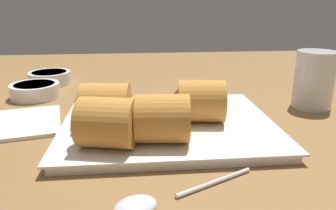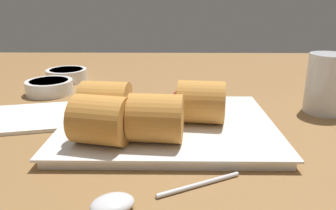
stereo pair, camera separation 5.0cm
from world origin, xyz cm
name	(u,v)px [view 1 (the left image)]	position (x,y,z in cm)	size (l,w,h in cm)	color
table_surface	(170,129)	(0.00, 0.00, 1.00)	(180.00, 140.00, 2.00)	olive
serving_plate	(168,125)	(-0.59, -2.67, 2.76)	(31.52, 25.74, 1.50)	white
roll_front_left	(102,105)	(-10.15, -3.59, 6.64)	(8.22, 6.99, 6.28)	#C68438
roll_front_right	(104,122)	(-9.36, -10.59, 6.64)	(8.46, 7.61, 6.28)	#C68438
roll_back_left	(159,118)	(-2.50, -9.89, 6.64)	(8.17, 6.87, 6.28)	#C68438
roll_back_right	(198,101)	(3.84, -3.09, 6.64)	(8.26, 7.07, 6.28)	#C68438
dipping_bowl_near	(35,90)	(-25.62, 16.85, 3.54)	(9.56, 9.56, 2.83)	white
dipping_bowl_far	(50,77)	(-25.37, 27.92, 3.54)	(9.56, 9.56, 2.83)	white
spoon	(145,204)	(-4.65, -22.25, 2.69)	(15.86, 9.27, 1.48)	silver
napkin	(8,124)	(-25.59, 1.23, 2.30)	(18.39, 16.62, 0.60)	white
drinking_glass	(314,80)	(26.74, 5.86, 7.15)	(6.94, 6.94, 10.30)	silver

